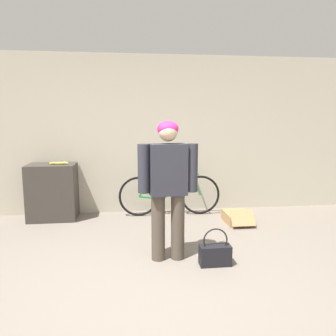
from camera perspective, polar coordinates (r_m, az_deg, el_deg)
ground_plane at (r=3.08m, az=-1.97°, el=-22.01°), size 14.00×14.00×0.00m
wall_back at (r=5.49m, az=-4.59°, el=5.77°), size 8.00×0.07×2.60m
side_shelf at (r=5.43m, az=-19.45°, el=-3.93°), size 0.73×0.49×0.87m
person at (r=3.58m, az=-0.00°, el=-2.33°), size 0.66×0.25×1.55m
bicycle at (r=5.35m, az=0.29°, el=-4.53°), size 1.66×0.46×0.72m
banana at (r=5.30m, az=-18.50°, el=0.81°), size 0.30×0.09×0.04m
handbag at (r=3.68m, az=8.20°, el=-14.58°), size 0.34×0.15×0.41m
cardboard_box at (r=5.15m, az=11.96°, el=-8.40°), size 0.37×0.57×0.25m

